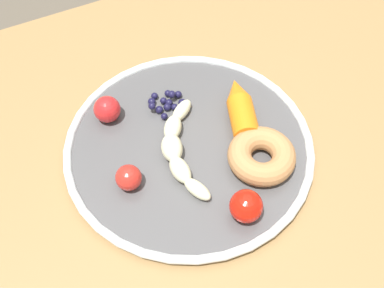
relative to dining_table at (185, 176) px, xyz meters
The scene contains 9 objects.
dining_table is the anchor object (origin of this frame).
plate 0.11m from the dining_table, 72.75° to the right, with size 0.36×0.36×0.02m.
banana 0.12m from the dining_table, 131.58° to the right, with size 0.09×0.18×0.03m.
carrot_orange 0.16m from the dining_table, ahead, with size 0.07×0.11×0.04m.
donut 0.17m from the dining_table, 48.71° to the right, with size 0.09×0.09×0.03m, color #B9804D.
blueberry_pile 0.13m from the dining_table, 88.63° to the left, with size 0.06×0.05×0.02m.
tomato_near 0.16m from the dining_table, 158.57° to the right, with size 0.04×0.04×0.04m, color red.
tomato_mid 0.17m from the dining_table, 135.95° to the left, with size 0.04×0.04×0.04m, color red.
tomato_far 0.20m from the dining_table, 83.52° to the right, with size 0.04×0.04×0.04m, color red.
Camera 1 is at (-0.17, -0.38, 1.34)m, focal length 45.05 mm.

